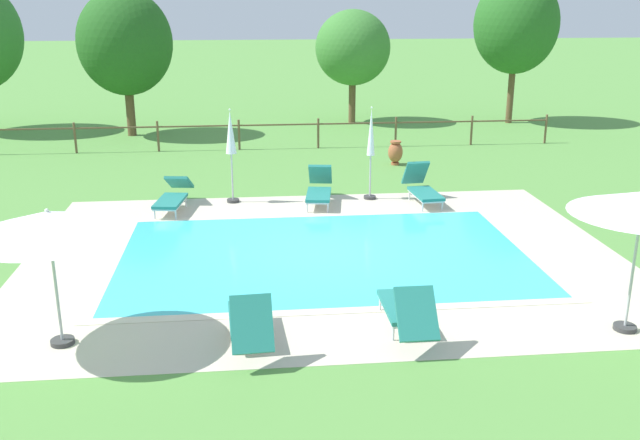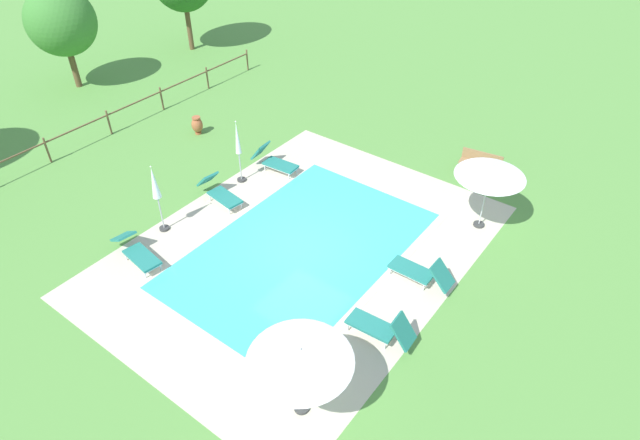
{
  "view_description": "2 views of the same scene",
  "coord_description": "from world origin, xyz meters",
  "px_view_note": "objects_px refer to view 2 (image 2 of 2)",
  "views": [
    {
      "loc": [
        -1.5,
        -13.61,
        5.07
      ],
      "look_at": [
        -0.03,
        0.5,
        0.6
      ],
      "focal_mm": 39.59,
      "sensor_mm": 36.0,
      "label": 1
    },
    {
      "loc": [
        -10.02,
        -8.23,
        11.26
      ],
      "look_at": [
        1.0,
        0.03,
        0.51
      ],
      "focal_mm": 30.84,
      "sensor_mm": 36.0,
      "label": 2
    }
  ],
  "objects_px": {
    "patio_umbrella_open_foreground": "(491,172)",
    "sun_lounger_north_near_steps": "(220,192)",
    "sun_lounger_north_mid": "(420,272)",
    "sun_lounger_north_far": "(136,251)",
    "sun_lounger_south_near_corner": "(275,161)",
    "sun_lounger_north_end": "(380,327)",
    "patio_umbrella_open_by_bench": "(300,355)",
    "patio_umbrella_closed_row_mid_west": "(155,188)",
    "patio_umbrella_closed_row_west": "(238,145)",
    "wooden_bench_lawn_side": "(480,163)",
    "tree_east_mid": "(61,21)",
    "terracotta_urn_near_fence": "(197,125)"
  },
  "relations": [
    {
      "from": "sun_lounger_south_near_corner",
      "to": "patio_umbrella_closed_row_mid_west",
      "type": "bearing_deg",
      "value": 173.45
    },
    {
      "from": "patio_umbrella_open_foreground",
      "to": "patio_umbrella_closed_row_west",
      "type": "xyz_separation_m",
      "value": [
        -2.74,
        8.07,
        -0.59
      ]
    },
    {
      "from": "patio_umbrella_closed_row_mid_west",
      "to": "wooden_bench_lawn_side",
      "type": "xyz_separation_m",
      "value": [
        9.23,
        -6.82,
        -1.18
      ]
    },
    {
      "from": "sun_lounger_north_near_steps",
      "to": "patio_umbrella_closed_row_mid_west",
      "type": "height_order",
      "value": "patio_umbrella_closed_row_mid_west"
    },
    {
      "from": "patio_umbrella_closed_row_west",
      "to": "patio_umbrella_closed_row_mid_west",
      "type": "relative_size",
      "value": 1.0
    },
    {
      "from": "patio_umbrella_closed_row_west",
      "to": "wooden_bench_lawn_side",
      "type": "xyz_separation_m",
      "value": [
        5.63,
        -6.77,
        -1.05
      ]
    },
    {
      "from": "sun_lounger_north_mid",
      "to": "patio_umbrella_closed_row_mid_west",
      "type": "relative_size",
      "value": 0.78
    },
    {
      "from": "patio_umbrella_open_foreground",
      "to": "terracotta_urn_near_fence",
      "type": "xyz_separation_m",
      "value": [
        -1.25,
        11.93,
        -1.69
      ]
    },
    {
      "from": "sun_lounger_north_mid",
      "to": "sun_lounger_north_far",
      "type": "distance_m",
      "value": 8.45
    },
    {
      "from": "sun_lounger_north_near_steps",
      "to": "patio_umbrella_closed_row_west",
      "type": "relative_size",
      "value": 0.81
    },
    {
      "from": "sun_lounger_north_mid",
      "to": "patio_umbrella_closed_row_west",
      "type": "distance_m",
      "value": 7.89
    },
    {
      "from": "sun_lounger_north_end",
      "to": "patio_umbrella_closed_row_west",
      "type": "relative_size",
      "value": 0.76
    },
    {
      "from": "sun_lounger_south_near_corner",
      "to": "terracotta_urn_near_fence",
      "type": "bearing_deg",
      "value": 87.42
    },
    {
      "from": "patio_umbrella_open_foreground",
      "to": "tree_east_mid",
      "type": "bearing_deg",
      "value": 94.14
    },
    {
      "from": "patio_umbrella_closed_row_west",
      "to": "terracotta_urn_near_fence",
      "type": "bearing_deg",
      "value": 68.97
    },
    {
      "from": "sun_lounger_south_near_corner",
      "to": "patio_umbrella_open_foreground",
      "type": "bearing_deg",
      "value": -79.14
    },
    {
      "from": "sun_lounger_north_end",
      "to": "terracotta_urn_near_fence",
      "type": "relative_size",
      "value": 2.4
    },
    {
      "from": "sun_lounger_north_near_steps",
      "to": "sun_lounger_north_mid",
      "type": "xyz_separation_m",
      "value": [
        0.61,
        -7.46,
        0.0
      ]
    },
    {
      "from": "sun_lounger_north_mid",
      "to": "sun_lounger_north_end",
      "type": "height_order",
      "value": "sun_lounger_north_end"
    },
    {
      "from": "sun_lounger_north_end",
      "to": "sun_lounger_north_mid",
      "type": "bearing_deg",
      "value": 4.4
    },
    {
      "from": "patio_umbrella_open_by_bench",
      "to": "terracotta_urn_near_fence",
      "type": "height_order",
      "value": "patio_umbrella_open_by_bench"
    },
    {
      "from": "patio_umbrella_open_by_bench",
      "to": "wooden_bench_lawn_side",
      "type": "height_order",
      "value": "patio_umbrella_open_by_bench"
    },
    {
      "from": "sun_lounger_south_near_corner",
      "to": "patio_umbrella_closed_row_west",
      "type": "relative_size",
      "value": 0.77
    },
    {
      "from": "wooden_bench_lawn_side",
      "to": "tree_east_mid",
      "type": "bearing_deg",
      "value": 103.04
    },
    {
      "from": "sun_lounger_north_near_steps",
      "to": "patio_umbrella_open_by_bench",
      "type": "height_order",
      "value": "patio_umbrella_open_by_bench"
    },
    {
      "from": "sun_lounger_north_mid",
      "to": "patio_umbrella_closed_row_mid_west",
      "type": "xyz_separation_m",
      "value": [
        -2.83,
        7.82,
        1.26
      ]
    },
    {
      "from": "sun_lounger_north_near_steps",
      "to": "sun_lounger_north_end",
      "type": "bearing_deg",
      "value": -103.59
    },
    {
      "from": "patio_umbrella_open_foreground",
      "to": "wooden_bench_lawn_side",
      "type": "relative_size",
      "value": 1.51
    },
    {
      "from": "patio_umbrella_open_foreground",
      "to": "patio_umbrella_open_by_bench",
      "type": "bearing_deg",
      "value": 177.17
    },
    {
      "from": "patio_umbrella_closed_row_mid_west",
      "to": "sun_lounger_north_mid",
      "type": "bearing_deg",
      "value": -70.12
    },
    {
      "from": "sun_lounger_south_near_corner",
      "to": "patio_umbrella_open_foreground",
      "type": "distance_m",
      "value": 7.89
    },
    {
      "from": "patio_umbrella_open_foreground",
      "to": "sun_lounger_north_near_steps",
      "type": "bearing_deg",
      "value": 117.97
    },
    {
      "from": "sun_lounger_north_near_steps",
      "to": "sun_lounger_south_near_corner",
      "type": "height_order",
      "value": "sun_lounger_south_near_corner"
    },
    {
      "from": "sun_lounger_north_near_steps",
      "to": "sun_lounger_north_mid",
      "type": "bearing_deg",
      "value": -85.31
    },
    {
      "from": "sun_lounger_north_far",
      "to": "sun_lounger_south_near_corner",
      "type": "relative_size",
      "value": 1.12
    },
    {
      "from": "patio_umbrella_closed_row_west",
      "to": "sun_lounger_north_far",
      "type": "bearing_deg",
      "value": -174.47
    },
    {
      "from": "patio_umbrella_closed_row_west",
      "to": "patio_umbrella_closed_row_mid_west",
      "type": "height_order",
      "value": "patio_umbrella_closed_row_west"
    },
    {
      "from": "patio_umbrella_open_by_bench",
      "to": "sun_lounger_north_near_steps",
      "type": "bearing_deg",
      "value": 57.23
    },
    {
      "from": "sun_lounger_north_far",
      "to": "patio_umbrella_closed_row_mid_west",
      "type": "xyz_separation_m",
      "value": [
        1.47,
        0.54,
        1.29
      ]
    },
    {
      "from": "sun_lounger_north_end",
      "to": "tree_east_mid",
      "type": "xyz_separation_m",
      "value": [
        4.52,
        19.92,
        2.71
      ]
    },
    {
      "from": "sun_lounger_north_end",
      "to": "patio_umbrella_open_by_bench",
      "type": "height_order",
      "value": "patio_umbrella_open_by_bench"
    },
    {
      "from": "sun_lounger_north_near_steps",
      "to": "patio_umbrella_closed_row_west",
      "type": "distance_m",
      "value": 1.81
    },
    {
      "from": "sun_lounger_north_far",
      "to": "patio_umbrella_closed_row_west",
      "type": "height_order",
      "value": "patio_umbrella_closed_row_west"
    },
    {
      "from": "wooden_bench_lawn_side",
      "to": "tree_east_mid",
      "type": "relative_size",
      "value": 0.33
    },
    {
      "from": "sun_lounger_south_near_corner",
      "to": "terracotta_urn_near_fence",
      "type": "xyz_separation_m",
      "value": [
        0.2,
        4.37,
        0.02
      ]
    },
    {
      "from": "sun_lounger_north_mid",
      "to": "sun_lounger_south_near_corner",
      "type": "xyz_separation_m",
      "value": [
        2.06,
        7.26,
        0.01
      ]
    },
    {
      "from": "sun_lounger_north_far",
      "to": "wooden_bench_lawn_side",
      "type": "height_order",
      "value": "wooden_bench_lawn_side"
    },
    {
      "from": "sun_lounger_north_end",
      "to": "patio_umbrella_open_by_bench",
      "type": "distance_m",
      "value": 3.27
    },
    {
      "from": "patio_umbrella_open_foreground",
      "to": "patio_umbrella_closed_row_mid_west",
      "type": "distance_m",
      "value": 10.31
    },
    {
      "from": "sun_lounger_north_near_steps",
      "to": "patio_umbrella_open_foreground",
      "type": "height_order",
      "value": "patio_umbrella_open_foreground"
    }
  ]
}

